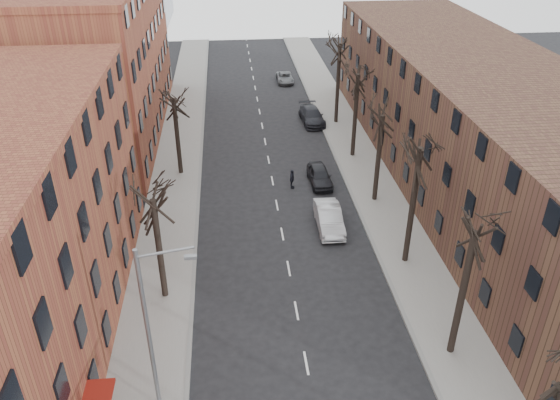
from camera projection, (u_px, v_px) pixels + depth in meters
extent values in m
cube|color=gray|center=(177.00, 168.00, 47.02)|extent=(4.00, 90.00, 0.15)
cube|color=gray|center=(359.00, 160.00, 48.39)|extent=(4.00, 90.00, 0.15)
cube|color=brown|center=(89.00, 62.00, 50.62)|extent=(12.00, 28.00, 14.00)
cube|color=#513626|center=(479.00, 126.00, 42.30)|extent=(12.00, 50.00, 10.00)
cylinder|color=slate|center=(149.00, 336.00, 23.34)|extent=(0.20, 0.20, 9.00)
cylinder|color=slate|center=(164.00, 252.00, 21.28)|extent=(2.39, 0.12, 0.46)
cube|color=slate|center=(191.00, 257.00, 21.52)|extent=(0.50, 0.22, 0.14)
imported|color=#B1B3B8|center=(329.00, 218.00, 38.60)|extent=(1.72, 4.79, 1.57)
imported|color=black|center=(320.00, 176.00, 44.41)|extent=(1.83, 4.24, 1.43)
imported|color=black|center=(312.00, 116.00, 55.86)|extent=(2.40, 5.30, 1.50)
imported|color=slate|center=(285.00, 78.00, 67.46)|extent=(1.97, 4.16, 1.15)
imported|color=black|center=(292.00, 179.00, 43.68)|extent=(0.57, 1.01, 1.62)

